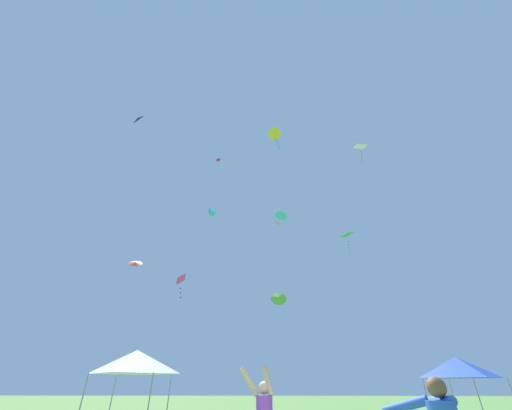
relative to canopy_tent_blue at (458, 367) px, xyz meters
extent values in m
sphere|color=tan|center=(-8.67, -7.99, -0.73)|extent=(0.25, 0.25, 0.25)
cylinder|color=tan|center=(-8.59, -7.93, -0.59)|extent=(0.32, 0.39, 0.63)
cylinder|color=tan|center=(-9.01, -7.96, -0.62)|extent=(0.47, 0.20, 0.59)
sphere|color=brown|center=(-6.34, -10.93, -0.71)|extent=(0.25, 0.25, 0.25)
cylinder|color=blue|center=(-6.26, -10.75, -0.89)|extent=(0.16, 0.66, 0.18)
cylinder|color=blue|center=(-6.68, -10.60, -0.94)|extent=(0.60, 0.50, 0.28)
cylinder|color=#9E9EA3|center=(-1.19, -1.19, -1.41)|extent=(0.05, 0.05, 1.98)
cylinder|color=#9E9EA3|center=(-1.19, 1.19, -1.41)|extent=(0.05, 0.05, 1.98)
cylinder|color=#9E9EA3|center=(1.19, 1.19, -1.41)|extent=(0.05, 0.05, 1.98)
pyramid|color=blue|center=(0.00, 0.00, 0.00)|extent=(2.64, 2.64, 0.84)
cylinder|color=#9E9EA3|center=(-15.56, -2.47, -1.33)|extent=(0.05, 0.05, 2.13)
cylinder|color=#9E9EA3|center=(-13.00, -2.47, -1.33)|extent=(0.05, 0.05, 2.13)
cylinder|color=#9E9EA3|center=(-15.56, 0.09, -1.33)|extent=(0.05, 0.05, 2.13)
cylinder|color=#9E9EA3|center=(-13.00, 0.09, -1.33)|extent=(0.05, 0.05, 2.13)
pyramid|color=white|center=(-14.28, -1.19, 0.19)|extent=(2.84, 2.84, 0.91)
pyramid|color=white|center=(2.40, 10.81, 22.67)|extent=(1.64, 1.64, 0.61)
sphere|color=orange|center=(2.32, 10.76, 21.72)|extent=(0.17, 0.17, 0.17)
sphere|color=orange|center=(2.26, 10.71, 21.39)|extent=(0.17, 0.17, 0.17)
sphere|color=orange|center=(2.20, 10.65, 21.06)|extent=(0.17, 0.17, 0.17)
sphere|color=orange|center=(2.14, 10.59, 20.72)|extent=(0.17, 0.17, 0.17)
sphere|color=orange|center=(2.08, 10.53, 20.39)|extent=(0.17, 0.17, 0.17)
cone|color=orange|center=(-7.13, 13.88, 14.61)|extent=(1.28, 1.36, 0.80)
pyramid|color=green|center=(0.05, 13.61, 12.99)|extent=(1.21, 0.88, 0.52)
sphere|color=green|center=(0.07, 13.68, 12.15)|extent=(0.15, 0.15, 0.15)
sphere|color=green|center=(0.07, 13.76, 11.86)|extent=(0.15, 0.15, 0.15)
sphere|color=green|center=(0.07, 13.83, 11.56)|extent=(0.15, 0.15, 0.15)
sphere|color=green|center=(0.07, 13.90, 11.27)|extent=(0.15, 0.15, 0.15)
sphere|color=green|center=(0.07, 13.98, 10.98)|extent=(0.15, 0.15, 0.15)
cone|color=#75D138|center=(-7.31, 15.53, 6.89)|extent=(1.61, 0.94, 1.50)
cone|color=#2DB7CC|center=(-6.99, 10.11, 13.47)|extent=(1.65, 1.66, 0.62)
cube|color=red|center=(-13.19, 8.13, 18.85)|extent=(0.51, 0.63, 0.44)
sphere|color=#75D138|center=(-13.15, 8.16, 18.41)|extent=(0.07, 0.07, 0.07)
sphere|color=#75D138|center=(-13.11, 8.18, 18.23)|extent=(0.07, 0.07, 0.07)
sphere|color=#75D138|center=(-13.07, 8.21, 18.04)|extent=(0.07, 0.07, 0.07)
sphere|color=#75D138|center=(-13.03, 8.23, 17.86)|extent=(0.07, 0.07, 0.07)
cube|color=#2DB7CC|center=(-14.56, 13.96, 16.18)|extent=(0.99, 1.29, 1.30)
cone|color=yellow|center=(-7.33, 9.18, 23.28)|extent=(1.65, 1.44, 1.11)
sphere|color=#2DB7CC|center=(-7.25, 9.16, 22.38)|extent=(0.17, 0.17, 0.17)
sphere|color=#2DB7CC|center=(-7.17, 9.14, 22.05)|extent=(0.17, 0.17, 0.17)
sphere|color=#2DB7CC|center=(-7.09, 9.12, 21.71)|extent=(0.17, 0.17, 0.17)
sphere|color=#2DB7CC|center=(-7.00, 9.09, 21.37)|extent=(0.17, 0.17, 0.17)
sphere|color=#2DB7CC|center=(-6.92, 9.07, 21.04)|extent=(0.17, 0.17, 0.17)
cone|color=red|center=(-19.21, 7.69, 7.92)|extent=(1.26, 1.13, 0.80)
cone|color=black|center=(-22.00, 7.11, 23.91)|extent=(1.64, 1.51, 1.32)
pyramid|color=#D6389E|center=(-15.11, 6.87, 6.29)|extent=(0.86, 0.83, 0.61)
sphere|color=black|center=(-15.04, 6.93, 5.60)|extent=(0.10, 0.10, 0.10)
sphere|color=black|center=(-15.00, 7.00, 5.27)|extent=(0.10, 0.10, 0.10)
sphere|color=black|center=(-14.96, 7.08, 4.94)|extent=(0.10, 0.10, 0.10)
camera|label=1|loc=(-8.60, -15.76, -0.68)|focal=21.33mm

